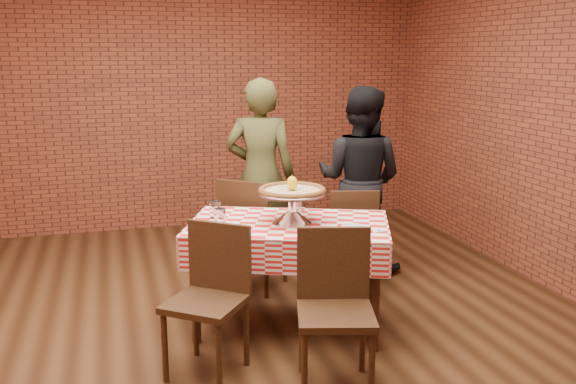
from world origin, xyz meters
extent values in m
plane|color=black|center=(0.00, 0.00, 0.00)|extent=(6.00, 6.00, 0.00)
plane|color=brown|center=(0.00, 3.00, 1.45)|extent=(5.50, 0.00, 5.50)
cube|color=#3F2917|center=(0.49, 0.15, 0.38)|extent=(1.53, 1.23, 0.75)
cylinder|color=beige|center=(0.52, 0.15, 0.98)|extent=(0.62, 0.62, 0.03)
ellipsoid|color=yellow|center=(0.52, 0.15, 1.03)|extent=(0.10, 0.10, 0.10)
cylinder|color=white|center=(0.03, 0.19, 0.82)|extent=(0.10, 0.10, 0.12)
cylinder|color=white|center=(0.03, 0.42, 0.82)|extent=(0.10, 0.10, 0.12)
cylinder|color=white|center=(0.87, -0.09, 0.76)|extent=(0.20, 0.20, 0.01)
cube|color=white|center=(0.98, -0.22, 0.76)|extent=(0.05, 0.04, 0.00)
cube|color=white|center=(1.01, -0.21, 0.76)|extent=(0.06, 0.05, 0.00)
cube|color=silver|center=(0.64, 0.43, 0.82)|extent=(0.12, 0.12, 0.13)
imported|color=#444824|center=(0.61, 1.44, 0.84)|extent=(0.71, 0.58, 1.69)
imported|color=black|center=(1.43, 1.15, 0.81)|extent=(1.00, 0.98, 1.62)
camera|label=1|loc=(-0.65, -3.78, 1.89)|focal=38.73mm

